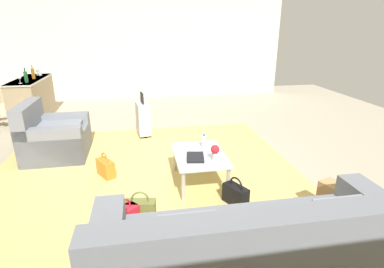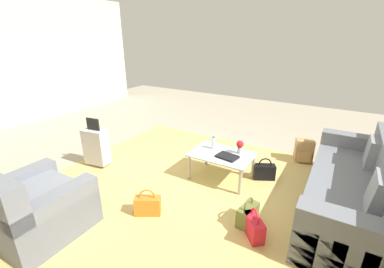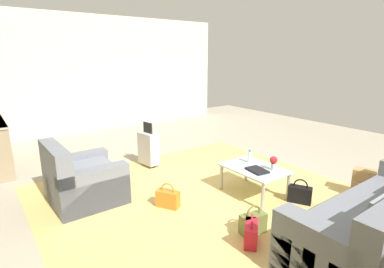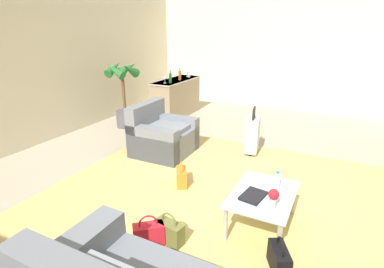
% 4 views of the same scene
% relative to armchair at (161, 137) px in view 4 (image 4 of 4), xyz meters
% --- Properties ---
extents(ground_plane, '(12.00, 12.00, 0.00)m').
position_rel_armchair_xyz_m(ground_plane, '(-0.90, -1.67, -0.30)').
color(ground_plane, '#A89E89').
extents(wall_back, '(10.24, 0.12, 3.10)m').
position_rel_armchair_xyz_m(wall_back, '(-0.90, 2.39, 1.25)').
color(wall_back, beige).
rests_on(wall_back, ground).
extents(wall_right, '(0.12, 8.00, 3.10)m').
position_rel_armchair_xyz_m(wall_right, '(4.16, -1.67, 1.25)').
color(wall_right, beige).
rests_on(wall_right, ground).
extents(area_rug, '(5.20, 4.40, 0.01)m').
position_rel_armchair_xyz_m(area_rug, '(-1.50, -1.47, -0.30)').
color(area_rug, tan).
rests_on(area_rug, ground).
extents(armchair, '(0.99, 0.95, 0.89)m').
position_rel_armchair_xyz_m(armchair, '(0.00, 0.00, 0.00)').
color(armchair, slate).
rests_on(armchair, ground).
extents(coffee_table, '(0.93, 0.65, 0.42)m').
position_rel_armchair_xyz_m(coffee_table, '(-1.30, -2.17, 0.07)').
color(coffee_table, silver).
rests_on(coffee_table, ground).
extents(water_bottle, '(0.06, 0.06, 0.20)m').
position_rel_armchair_xyz_m(water_bottle, '(-1.10, -2.27, 0.22)').
color(water_bottle, silver).
rests_on(water_bottle, coffee_table).
extents(coffee_table_book, '(0.33, 0.26, 0.03)m').
position_rel_armchair_xyz_m(coffee_table_book, '(-1.42, -2.09, 0.14)').
color(coffee_table_book, black).
rests_on(coffee_table_book, coffee_table).
extents(flower_vase, '(0.11, 0.11, 0.21)m').
position_rel_armchair_xyz_m(flower_vase, '(-1.52, -2.32, 0.25)').
color(flower_vase, '#B2B7BC').
rests_on(flower_vase, coffee_table).
extents(bar_console, '(1.61, 0.57, 0.92)m').
position_rel_armchair_xyz_m(bar_console, '(2.20, 0.93, 0.18)').
color(bar_console, '#937F60').
rests_on(bar_console, ground).
extents(wine_glass_leftmost, '(0.08, 0.08, 0.15)m').
position_rel_armchair_xyz_m(wine_glass_leftmost, '(1.65, 0.91, 0.73)').
color(wine_glass_leftmost, silver).
rests_on(wine_glass_leftmost, bar_console).
extents(wine_glass_left_of_centre, '(0.08, 0.08, 0.15)m').
position_rel_armchair_xyz_m(wine_glass_left_of_centre, '(2.75, 0.90, 0.73)').
color(wine_glass_left_of_centre, silver).
rests_on(wine_glass_left_of_centre, bar_console).
extents(wine_bottle_green, '(0.07, 0.07, 0.30)m').
position_rel_armchair_xyz_m(wine_bottle_green, '(1.74, 0.82, 0.74)').
color(wine_bottle_green, '#194C23').
rests_on(wine_bottle_green, bar_console).
extents(wine_bottle_amber, '(0.07, 0.07, 0.30)m').
position_rel_armchair_xyz_m(wine_bottle_amber, '(2.19, 0.82, 0.74)').
color(wine_bottle_amber, brown).
rests_on(wine_bottle_amber, bar_console).
extents(wine_bottle_clear, '(0.07, 0.07, 0.30)m').
position_rel_armchair_xyz_m(wine_bottle_clear, '(2.68, 0.82, 0.74)').
color(wine_bottle_clear, silver).
rests_on(wine_bottle_clear, bar_console).
extents(suitcase_silver, '(0.43, 0.28, 0.85)m').
position_rel_armchair_xyz_m(suitcase_silver, '(0.70, -1.47, 0.06)').
color(suitcase_silver, '#B7B7BC').
rests_on(suitcase_silver, ground).
extents(handbag_olive, '(0.19, 0.34, 0.36)m').
position_rel_armchair_xyz_m(handbag_olive, '(-2.01, -1.38, -0.17)').
color(handbag_olive, olive).
rests_on(handbag_olive, ground).
extents(handbag_black, '(0.35, 0.27, 0.36)m').
position_rel_armchair_xyz_m(handbag_black, '(-1.88, -2.49, -0.17)').
color(handbag_black, black).
rests_on(handbag_black, ground).
extents(handbag_red, '(0.31, 0.33, 0.36)m').
position_rel_armchair_xyz_m(handbag_red, '(-2.14, -1.21, -0.17)').
color(handbag_red, red).
rests_on(handbag_red, ground).
extents(handbag_orange, '(0.35, 0.28, 0.36)m').
position_rel_armchair_xyz_m(handbag_orange, '(-0.88, -0.91, -0.17)').
color(handbag_orange, orange).
rests_on(handbag_orange, ground).
extents(potted_palm, '(0.64, 0.64, 1.49)m').
position_rel_armchair_xyz_m(potted_palm, '(0.90, 1.53, 0.49)').
color(potted_palm, '#514C56').
rests_on(potted_palm, ground).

